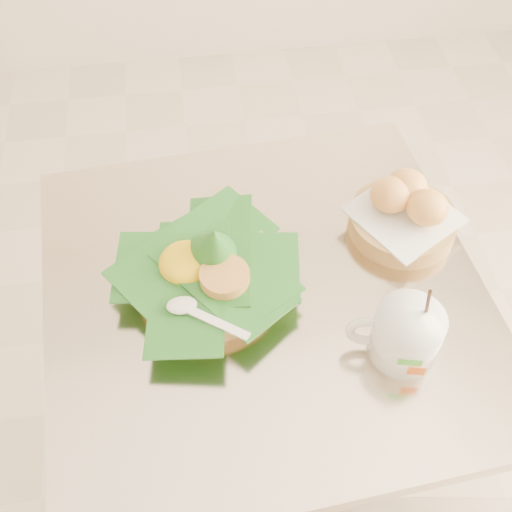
{
  "coord_description": "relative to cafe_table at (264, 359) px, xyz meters",
  "views": [
    {
      "loc": [
        -0.0,
        -0.58,
        1.59
      ],
      "look_at": [
        0.08,
        0.03,
        0.82
      ],
      "focal_mm": 45.0,
      "sensor_mm": 36.0,
      "label": 1
    }
  ],
  "objects": [
    {
      "name": "floor",
      "position": [
        -0.1,
        -0.01,
        -0.53
      ],
      "size": [
        3.6,
        3.6,
        0.0
      ],
      "primitive_type": "plane",
      "color": "beige",
      "rests_on": "ground"
    },
    {
      "name": "cafe_table",
      "position": [
        0.0,
        0.0,
        0.0
      ],
      "size": [
        0.75,
        0.75,
        0.75
      ],
      "rotation": [
        0.0,
        0.0,
        0.08
      ],
      "color": "gray",
      "rests_on": "floor"
    },
    {
      "name": "rice_basket",
      "position": [
        -0.09,
        0.03,
        0.26
      ],
      "size": [
        0.29,
        0.29,
        0.15
      ],
      "rotation": [
        0.0,
        0.0,
        -0.32
      ],
      "color": "#AE8C4A",
      "rests_on": "cafe_table"
    },
    {
      "name": "bread_basket",
      "position": [
        0.25,
        0.1,
        0.26
      ],
      "size": [
        0.21,
        0.21,
        0.09
      ],
      "rotation": [
        0.0,
        0.0,
        -0.25
      ],
      "color": "#AE8C4A",
      "rests_on": "cafe_table"
    },
    {
      "name": "coffee_mug",
      "position": [
        0.18,
        -0.14,
        0.27
      ],
      "size": [
        0.14,
        0.11,
        0.17
      ],
      "rotation": [
        0.0,
        0.0,
        -0.22
      ],
      "color": "white",
      "rests_on": "cafe_table"
    }
  ]
}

